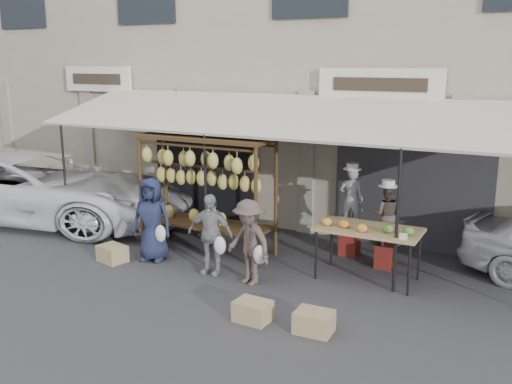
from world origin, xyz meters
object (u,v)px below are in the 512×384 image
(customer_left, at_px, (152,219))
(customer_mid, at_px, (210,234))
(customer_right, at_px, (249,242))
(crate_near_a, at_px, (253,311))
(vendor_left, at_px, (351,199))
(vendor_right, at_px, (387,215))
(crate_near_b, at_px, (314,322))
(van, at_px, (22,171))
(banana_rack, at_px, (205,172))
(produce_table, at_px, (368,230))
(crate_far, at_px, (112,254))

(customer_left, xyz_separation_m, customer_mid, (1.30, -0.09, -0.07))
(customer_right, height_order, crate_near_a, customer_right)
(vendor_left, bearing_deg, vendor_right, 140.23)
(crate_near_b, bearing_deg, van, 164.86)
(banana_rack, height_order, crate_near_a, banana_rack)
(vendor_left, distance_m, crate_near_b, 3.44)
(produce_table, distance_m, customer_mid, 2.65)
(crate_near_a, distance_m, crate_far, 3.55)
(produce_table, bearing_deg, banana_rack, -179.58)
(vendor_right, xyz_separation_m, customer_mid, (-2.58, -1.66, -0.27))
(banana_rack, distance_m, crate_near_b, 4.00)
(customer_mid, distance_m, customer_right, 0.82)
(banana_rack, relative_size, crate_near_a, 5.30)
(vendor_left, relative_size, van, 0.23)
(customer_right, bearing_deg, customer_mid, -168.73)
(banana_rack, distance_m, produce_table, 3.22)
(produce_table, distance_m, vendor_right, 0.75)
(banana_rack, height_order, van, van)
(banana_rack, xyz_separation_m, vendor_right, (3.25, 0.76, -0.60))
(banana_rack, bearing_deg, crate_near_b, -34.79)
(produce_table, bearing_deg, vendor_left, 120.92)
(vendor_left, xyz_separation_m, crate_far, (-3.72, -2.37, -0.93))
(produce_table, relative_size, customer_right, 1.20)
(vendor_right, height_order, crate_far, vendor_right)
(customer_mid, bearing_deg, vendor_right, 24.53)
(produce_table, xyz_separation_m, customer_right, (-1.66, -1.04, -0.16))
(customer_left, distance_m, van, 4.43)
(banana_rack, relative_size, vendor_right, 2.38)
(customer_left, height_order, crate_near_a, customer_left)
(banana_rack, bearing_deg, customer_mid, -53.70)
(vendor_left, bearing_deg, customer_right, 50.51)
(customer_mid, bearing_deg, vendor_left, 39.98)
(vendor_right, bearing_deg, vendor_left, -30.59)
(customer_right, bearing_deg, crate_near_a, -40.64)
(vendor_left, bearing_deg, crate_near_b, 85.98)
(customer_mid, height_order, customer_right, customer_right)
(produce_table, relative_size, customer_mid, 1.21)
(crate_near_a, bearing_deg, crate_far, 164.20)
(crate_near_b, xyz_separation_m, crate_far, (-4.31, 0.89, -0.00))
(vendor_left, xyz_separation_m, crate_near_a, (-0.30, -3.33, -0.93))
(vendor_right, distance_m, customer_right, 2.52)
(vendor_left, distance_m, customer_left, 3.68)
(produce_table, height_order, customer_mid, customer_mid)
(crate_near_b, distance_m, crate_far, 4.40)
(vendor_left, xyz_separation_m, van, (-7.44, -1.08, 0.05))
(crate_near_a, xyz_separation_m, van, (-7.14, 2.25, 0.98))
(vendor_right, relative_size, customer_left, 0.71)
(vendor_right, bearing_deg, van, -0.18)
(vendor_right, distance_m, customer_mid, 3.08)
(customer_mid, height_order, van, van)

